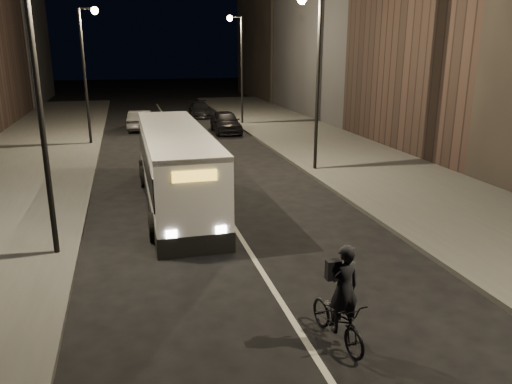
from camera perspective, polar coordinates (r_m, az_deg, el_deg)
ground at (r=12.70m, az=2.51°, el=-11.89°), size 180.00×180.00×0.00m
sidewalk_right at (r=28.02m, az=10.80°, el=3.79°), size 7.00×70.00×0.16m
sidewalk_left at (r=25.90m, az=-25.65°, el=1.45°), size 7.00×70.00×0.16m
streetlight_right_mid at (r=24.30m, az=6.54°, el=14.68°), size 1.20×0.44×8.12m
streetlight_right_far at (r=39.66m, az=-2.03°, el=15.34°), size 1.20×0.44×8.12m
streetlight_left_near at (r=14.84m, az=-22.86°, el=12.61°), size 1.20×0.44×8.12m
streetlight_left_far at (r=32.76m, az=-18.68°, el=14.34°), size 1.20×0.44×8.12m
city_bus at (r=19.75m, az=-9.18°, el=3.24°), size 2.63×11.02×2.96m
cyclist_on_bicycle at (r=10.72m, az=9.51°, el=-13.21°), size 0.96×2.05×2.27m
car_near at (r=36.42m, az=-3.49°, el=8.01°), size 1.97×4.65×1.57m
car_mid at (r=38.66m, az=-13.04°, el=8.03°), size 2.12×4.61×1.46m
car_far at (r=45.15m, az=-6.44°, el=9.35°), size 2.01×4.47×1.27m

